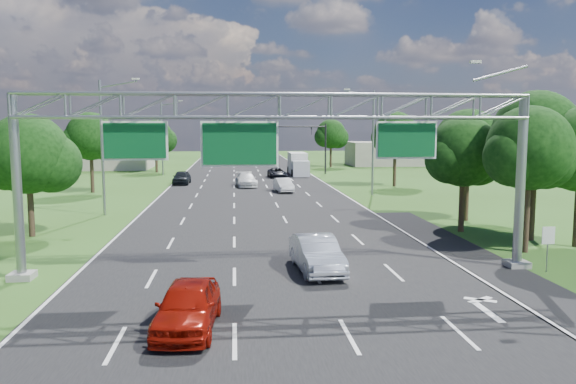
{
  "coord_description": "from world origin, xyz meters",
  "views": [
    {
      "loc": [
        -1.75,
        -12.79,
        6.6
      ],
      "look_at": [
        0.81,
        13.86,
        3.48
      ],
      "focal_mm": 35.0,
      "sensor_mm": 36.0,
      "label": 1
    }
  ],
  "objects": [
    {
      "name": "traffic_signal",
      "position": [
        7.48,
        65.0,
        5.17
      ],
      "size": [
        12.21,
        0.24,
        7.0
      ],
      "color": "black",
      "rests_on": "ground"
    },
    {
      "name": "box_truck",
      "position": [
        7.04,
        64.24,
        1.44
      ],
      "size": [
        2.43,
        7.94,
        3.01
      ],
      "rotation": [
        0.0,
        0.0,
        -0.01
      ],
      "color": "silver",
      "rests_on": "ground"
    },
    {
      "name": "tree_verge_lc",
      "position": [
        -12.92,
        70.04,
        4.98
      ],
      "size": [
        5.76,
        4.8,
        7.62
      ],
      "color": "#2D2116",
      "rests_on": "ground"
    },
    {
      "name": "ground",
      "position": [
        0.0,
        30.0,
        0.0
      ],
      "size": [
        220.0,
        220.0,
        0.0
      ],
      "primitive_type": "plane",
      "color": "#2C4E17",
      "rests_on": "ground"
    },
    {
      "name": "streetlight_l_near",
      "position": [
        -11.3,
        30.0,
        5.58
      ],
      "size": [
        2.97,
        0.22,
        10.16
      ],
      "color": "gray",
      "rests_on": "ground"
    },
    {
      "name": "red_coupe",
      "position": [
        -3.32,
        5.16,
        0.8
      ],
      "size": [
        2.25,
        4.82,
        1.6
      ],
      "primitive_type": "imported",
      "rotation": [
        0.0,
        0.0,
        -0.08
      ],
      "color": "#901006",
      "rests_on": "ground"
    },
    {
      "name": "road",
      "position": [
        0.0,
        30.0,
        0.0
      ],
      "size": [
        18.0,
        180.0,
        0.02
      ],
      "primitive_type": "cube",
      "color": "black",
      "rests_on": "ground"
    },
    {
      "name": "car_queue_a",
      "position": [
        -0.47,
        49.21,
        0.76
      ],
      "size": [
        2.57,
        5.38,
        1.51
      ],
      "primitive_type": "imported",
      "rotation": [
        0.0,
        0.0,
        0.09
      ],
      "color": "silver",
      "rests_on": "ground"
    },
    {
      "name": "sign_gantry",
      "position": [
        0.33,
        12.0,
        6.89
      ],
      "size": [
        23.5,
        1.0,
        9.56
      ],
      "color": "gray",
      "rests_on": "ground"
    },
    {
      "name": "building_right",
      "position": [
        24.0,
        82.0,
        2.0
      ],
      "size": [
        12.0,
        9.0,
        4.0
      ],
      "primitive_type": "cube",
      "color": "gray",
      "rests_on": "ground"
    },
    {
      "name": "regulatory_sign",
      "position": [
        12.4,
        10.98,
        1.51
      ],
      "size": [
        0.6,
        0.08,
        2.1
      ],
      "color": "gray",
      "rests_on": "ground"
    },
    {
      "name": "tree_verge_lb",
      "position": [
        -15.92,
        45.04,
        5.41
      ],
      "size": [
        5.76,
        4.8,
        8.06
      ],
      "color": "#2D2116",
      "rests_on": "ground"
    },
    {
      "name": "tree_verge_rd",
      "position": [
        16.08,
        48.04,
        5.63
      ],
      "size": [
        5.76,
        4.8,
        8.28
      ],
      "color": "#2D2116",
      "rests_on": "ground"
    },
    {
      "name": "road_flare",
      "position": [
        10.2,
        14.0,
        0.0
      ],
      "size": [
        3.0,
        30.0,
        0.02
      ],
      "primitive_type": "cube",
      "color": "black",
      "rests_on": "ground"
    },
    {
      "name": "tree_verge_re",
      "position": [
        14.08,
        78.04,
        5.2
      ],
      "size": [
        5.76,
        4.8,
        7.84
      ],
      "color": "#2D2116",
      "rests_on": "ground"
    },
    {
      "name": "car_queue_d",
      "position": [
        3.2,
        43.75,
        0.69
      ],
      "size": [
        1.96,
        4.34,
        1.38
      ],
      "primitive_type": "imported",
      "rotation": [
        0.0,
        0.0,
        0.12
      ],
      "color": "silver",
      "rests_on": "ground"
    },
    {
      "name": "streetlight_l_far",
      "position": [
        -11.3,
        65.0,
        5.58
      ],
      "size": [
        2.97,
        0.22,
        10.16
      ],
      "color": "gray",
      "rests_on": "ground"
    },
    {
      "name": "streetlight_r_mid",
      "position": [
        11.3,
        40.0,
        5.58
      ],
      "size": [
        2.97,
        0.22,
        10.16
      ],
      "color": "gray",
      "rests_on": "ground"
    },
    {
      "name": "car_queue_c",
      "position": [
        -7.8,
        52.48,
        0.78
      ],
      "size": [
        1.97,
        4.63,
        1.56
      ],
      "primitive_type": "imported",
      "rotation": [
        0.0,
        0.0,
        -0.03
      ],
      "color": "black",
      "rests_on": "ground"
    },
    {
      "name": "tree_cluster_right",
      "position": [
        14.8,
        19.19,
        5.31
      ],
      "size": [
        9.91,
        14.6,
        8.68
      ],
      "color": "#2D2116",
      "rests_on": "ground"
    },
    {
      "name": "tree_verge_la",
      "position": [
        -13.92,
        22.04,
        4.76
      ],
      "size": [
        5.76,
        4.8,
        7.4
      ],
      "color": "#2D2116",
      "rests_on": "ground"
    },
    {
      "name": "car_queue_b",
      "position": [
        3.77,
        59.88,
        0.63
      ],
      "size": [
        2.37,
        4.66,
        1.26
      ],
      "primitive_type": "imported",
      "rotation": [
        0.0,
        0.0,
        0.06
      ],
      "color": "black",
      "rests_on": "ground"
    },
    {
      "name": "silver_sedan",
      "position": [
        1.95,
        12.11,
        0.82
      ],
      "size": [
        2.12,
        5.09,
        1.64
      ],
      "primitive_type": "imported",
      "rotation": [
        0.0,
        0.0,
        0.08
      ],
      "color": "silver",
      "rests_on": "ground"
    },
    {
      "name": "building_left",
      "position": [
        -22.0,
        78.0,
        2.5
      ],
      "size": [
        14.0,
        10.0,
        5.0
      ],
      "primitive_type": "cube",
      "color": "gray",
      "rests_on": "ground"
    }
  ]
}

